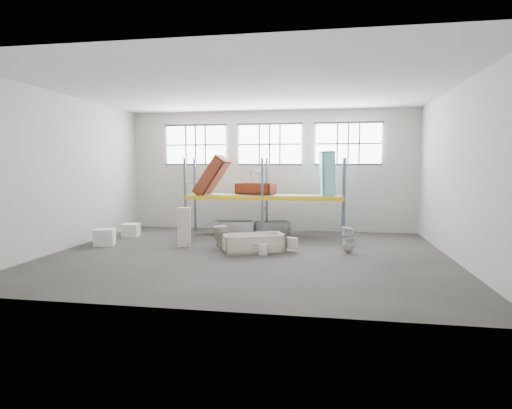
% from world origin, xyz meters
% --- Properties ---
extents(floor, '(12.00, 10.00, 0.10)m').
position_xyz_m(floor, '(0.00, 0.00, -0.05)').
color(floor, '#4D4742').
rests_on(floor, ground).
extents(ceiling, '(12.00, 10.00, 0.10)m').
position_xyz_m(ceiling, '(0.00, 0.00, 5.05)').
color(ceiling, silver).
rests_on(ceiling, ground).
extents(wall_back, '(12.00, 0.10, 5.00)m').
position_xyz_m(wall_back, '(0.00, 5.05, 2.50)').
color(wall_back, beige).
rests_on(wall_back, ground).
extents(wall_front, '(12.00, 0.10, 5.00)m').
position_xyz_m(wall_front, '(0.00, -5.05, 2.50)').
color(wall_front, '#ACA9A0').
rests_on(wall_front, ground).
extents(wall_left, '(0.10, 10.00, 5.00)m').
position_xyz_m(wall_left, '(-6.05, 0.00, 2.50)').
color(wall_left, '#9F9C94').
rests_on(wall_left, ground).
extents(wall_right, '(0.10, 10.00, 5.00)m').
position_xyz_m(wall_right, '(6.05, 0.00, 2.50)').
color(wall_right, '#B7B4AB').
rests_on(wall_right, ground).
extents(window_left, '(2.60, 0.04, 1.60)m').
position_xyz_m(window_left, '(-3.20, 4.94, 3.60)').
color(window_left, white).
rests_on(window_left, wall_back).
extents(window_mid, '(2.60, 0.04, 1.60)m').
position_xyz_m(window_mid, '(0.00, 4.94, 3.60)').
color(window_mid, white).
rests_on(window_mid, wall_back).
extents(window_right, '(2.60, 0.04, 1.60)m').
position_xyz_m(window_right, '(3.20, 4.94, 3.60)').
color(window_right, white).
rests_on(window_right, wall_back).
extents(rack_upright_la, '(0.08, 0.08, 3.00)m').
position_xyz_m(rack_upright_la, '(-3.00, 2.90, 1.50)').
color(rack_upright_la, slate).
rests_on(rack_upright_la, floor).
extents(rack_upright_lb, '(0.08, 0.08, 3.00)m').
position_xyz_m(rack_upright_lb, '(-3.00, 4.10, 1.50)').
color(rack_upright_lb, slate).
rests_on(rack_upright_lb, floor).
extents(rack_upright_ma, '(0.08, 0.08, 3.00)m').
position_xyz_m(rack_upright_ma, '(0.00, 2.90, 1.50)').
color(rack_upright_ma, slate).
rests_on(rack_upright_ma, floor).
extents(rack_upright_mb, '(0.08, 0.08, 3.00)m').
position_xyz_m(rack_upright_mb, '(0.00, 4.10, 1.50)').
color(rack_upright_mb, slate).
rests_on(rack_upright_mb, floor).
extents(rack_upright_ra, '(0.08, 0.08, 3.00)m').
position_xyz_m(rack_upright_ra, '(3.00, 2.90, 1.50)').
color(rack_upright_ra, slate).
rests_on(rack_upright_ra, floor).
extents(rack_upright_rb, '(0.08, 0.08, 3.00)m').
position_xyz_m(rack_upright_rb, '(3.00, 4.10, 1.50)').
color(rack_upright_rb, slate).
rests_on(rack_upright_rb, floor).
extents(rack_beam_front, '(6.00, 0.10, 0.14)m').
position_xyz_m(rack_beam_front, '(0.00, 2.90, 1.50)').
color(rack_beam_front, yellow).
rests_on(rack_beam_front, floor).
extents(rack_beam_back, '(6.00, 0.10, 0.14)m').
position_xyz_m(rack_beam_back, '(0.00, 4.10, 1.50)').
color(rack_beam_back, yellow).
rests_on(rack_beam_back, floor).
extents(shelf_deck, '(5.90, 1.10, 0.03)m').
position_xyz_m(shelf_deck, '(0.00, 3.50, 1.58)').
color(shelf_deck, gray).
rests_on(shelf_deck, floor).
extents(wet_patch, '(1.80, 1.80, 0.00)m').
position_xyz_m(wet_patch, '(0.00, 2.70, 0.00)').
color(wet_patch, black).
rests_on(wet_patch, floor).
extents(bathtub_beige, '(2.09, 1.60, 0.56)m').
position_xyz_m(bathtub_beige, '(0.11, 0.42, 0.28)').
color(bathtub_beige, beige).
rests_on(bathtub_beige, floor).
extents(cistern_spare, '(0.41, 0.30, 0.36)m').
position_xyz_m(cistern_spare, '(1.29, 0.59, 0.28)').
color(cistern_spare, '#F1DEC8').
rests_on(cistern_spare, bathtub_beige).
extents(sink_in_tub, '(0.48, 0.48, 0.15)m').
position_xyz_m(sink_in_tub, '(0.57, 0.49, 0.16)').
color(sink_in_tub, beige).
rests_on(sink_in_tub, bathtub_beige).
extents(toilet_beige, '(0.67, 0.87, 0.78)m').
position_xyz_m(toilet_beige, '(-1.11, 0.83, 0.39)').
color(toilet_beige, beige).
rests_on(toilet_beige, floor).
extents(cistern_tall, '(0.48, 0.36, 1.32)m').
position_xyz_m(cistern_tall, '(-2.35, 0.88, 0.66)').
color(cistern_tall, beige).
rests_on(cistern_tall, floor).
extents(toilet_white, '(0.42, 0.41, 0.83)m').
position_xyz_m(toilet_white, '(3.06, 0.77, 0.41)').
color(toilet_white, white).
rests_on(toilet_white, floor).
extents(steel_tub_left, '(1.64, 0.96, 0.57)m').
position_xyz_m(steel_tub_left, '(-1.14, 3.26, 0.28)').
color(steel_tub_left, '#B9BBC1').
rests_on(steel_tub_left, floor).
extents(steel_tub_right, '(1.50, 1.03, 0.50)m').
position_xyz_m(steel_tub_right, '(0.21, 3.90, 0.25)').
color(steel_tub_right, '#9A9EA1').
rests_on(steel_tub_right, floor).
extents(rust_tub_flat, '(1.61, 1.08, 0.41)m').
position_xyz_m(rust_tub_flat, '(-0.37, 3.57, 1.82)').
color(rust_tub_flat, maroon).
rests_on(rust_tub_flat, shelf_deck).
extents(rust_tub_tilted, '(1.44, 0.95, 1.66)m').
position_xyz_m(rust_tub_tilted, '(-2.03, 3.25, 2.29)').
color(rust_tub_tilted, brown).
rests_on(rust_tub_tilted, shelf_deck).
extents(sink_on_shelf, '(0.73, 0.65, 0.54)m').
position_xyz_m(sink_on_shelf, '(-0.33, 3.37, 2.09)').
color(sink_on_shelf, white).
rests_on(sink_on_shelf, rust_tub_flat).
extents(blue_tub_upright, '(0.66, 0.87, 1.72)m').
position_xyz_m(blue_tub_upright, '(2.38, 3.59, 2.40)').
color(blue_tub_upright, '#7DC4D8').
rests_on(blue_tub_upright, shelf_deck).
extents(bucket, '(0.35, 0.35, 0.33)m').
position_xyz_m(bucket, '(0.47, 0.01, 0.17)').
color(bucket, silver).
rests_on(bucket, floor).
extents(carton_near, '(0.78, 0.72, 0.56)m').
position_xyz_m(carton_near, '(-5.11, 0.62, 0.28)').
color(carton_near, white).
rests_on(carton_near, floor).
extents(carton_far, '(0.68, 0.68, 0.49)m').
position_xyz_m(carton_far, '(-5.04, 2.43, 0.25)').
color(carton_far, silver).
rests_on(carton_far, floor).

